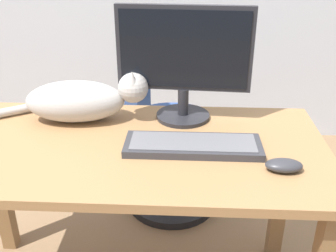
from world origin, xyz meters
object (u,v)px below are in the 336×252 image
cat (82,100)px  computer_mouse (284,165)px  office_chair (163,141)px  monitor (184,60)px  keyboard (193,145)px

cat → computer_mouse: (0.67, -0.32, -0.06)m
office_chair → monitor: monitor is taller
monitor → office_chair: bearing=104.1°
monitor → computer_mouse: 0.51m
office_chair → computer_mouse: (0.41, -0.77, 0.34)m
monitor → keyboard: monitor is taller
monitor → keyboard: 0.32m
monitor → computer_mouse: bearing=-49.8°
office_chair → cat: bearing=-120.6°
computer_mouse → monitor: bearing=130.2°
keyboard → cat: 0.46m
monitor → computer_mouse: monitor is taller
keyboard → monitor: bearing=98.7°
cat → monitor: bearing=5.7°
cat → computer_mouse: bearing=-25.4°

